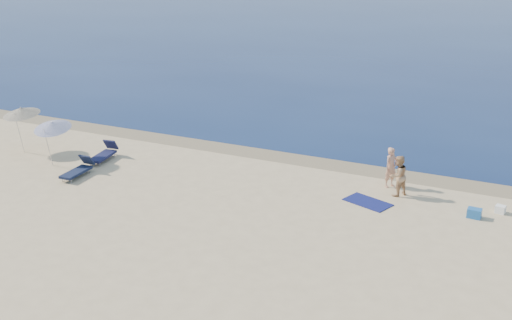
{
  "coord_description": "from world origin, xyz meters",
  "views": [
    {
      "loc": [
        8.53,
        -6.07,
        9.89
      ],
      "look_at": [
        -1.65,
        16.0,
        1.0
      ],
      "focal_mm": 45.0,
      "sensor_mm": 36.0,
      "label": 1
    }
  ],
  "objects_px": {
    "umbrella_near": "(52,125)",
    "person_right": "(398,176)",
    "blue_cooler": "(474,213)",
    "person_left": "(391,167)"
  },
  "relations": [
    {
      "from": "umbrella_near",
      "to": "person_right",
      "type": "bearing_deg",
      "value": 1.96
    },
    {
      "from": "blue_cooler",
      "to": "person_left",
      "type": "bearing_deg",
      "value": 157.67
    },
    {
      "from": "person_right",
      "to": "blue_cooler",
      "type": "xyz_separation_m",
      "value": [
        3.01,
        -0.86,
        -0.64
      ]
    },
    {
      "from": "person_right",
      "to": "blue_cooler",
      "type": "relative_size",
      "value": 3.34
    },
    {
      "from": "person_right",
      "to": "umbrella_near",
      "type": "distance_m",
      "value": 14.76
    },
    {
      "from": "person_left",
      "to": "blue_cooler",
      "type": "bearing_deg",
      "value": -83.48
    },
    {
      "from": "person_right",
      "to": "umbrella_near",
      "type": "height_order",
      "value": "umbrella_near"
    },
    {
      "from": "person_right",
      "to": "umbrella_near",
      "type": "relative_size",
      "value": 0.77
    },
    {
      "from": "person_left",
      "to": "umbrella_near",
      "type": "height_order",
      "value": "umbrella_near"
    },
    {
      "from": "blue_cooler",
      "to": "umbrella_near",
      "type": "distance_m",
      "value": 17.65
    }
  ]
}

